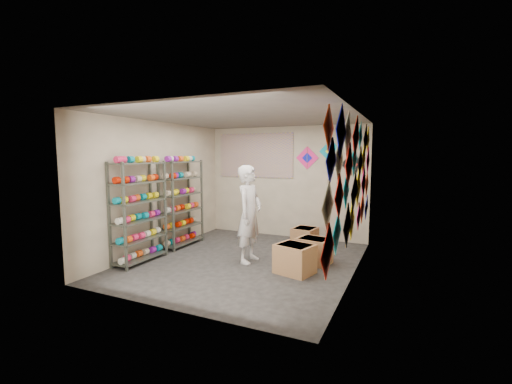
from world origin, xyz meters
The scene contains 12 objects.
ground centered at (0.00, 0.00, 0.00)m, with size 4.50×4.50×0.00m, color black.
room_walls centered at (0.00, 0.00, 1.64)m, with size 4.50×4.50×4.50m.
shelf_rack_front centered at (-1.78, -0.85, 0.95)m, with size 0.40×1.10×1.90m, color #4C5147.
shelf_rack_back centered at (-1.78, 0.45, 0.95)m, with size 0.40×1.10×1.90m, color #4C5147.
string_spools centered at (-1.78, -0.20, 1.05)m, with size 0.12×2.36×0.12m.
kite_wall_display centered at (1.98, -0.05, 1.64)m, with size 0.06×4.32×2.10m.
back_wall_kites centered at (1.07, 2.24, 1.95)m, with size 1.59×0.02×0.83m.
poster centered at (-0.80, 2.23, 2.00)m, with size 2.00×0.01×1.10m, color #5C499F.
shopkeeper centered at (0.09, 0.02, 0.91)m, with size 0.45×0.68×1.82m, color beige.
carton_a centered at (1.08, -0.24, 0.25)m, with size 0.60×0.50×0.50m, color #966841.
carton_b centered at (1.23, 0.43, 0.24)m, with size 0.58×0.47×0.47m, color #966841.
carton_c centered at (0.77, 1.37, 0.22)m, with size 0.46×0.51×0.44m, color #966841.
Camera 1 is at (2.83, -5.67, 2.01)m, focal length 24.00 mm.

